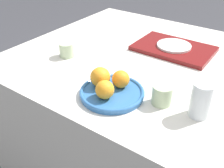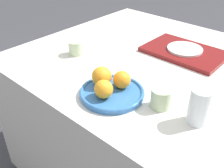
# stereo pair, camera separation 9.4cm
# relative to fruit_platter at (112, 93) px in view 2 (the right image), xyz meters

# --- Properties ---
(table) EXTENTS (1.46, 1.08, 0.71)m
(table) POSITION_rel_fruit_platter_xyz_m (0.07, 0.35, -0.36)
(table) COLOR silver
(table) RESTS_ON ground_plane
(fruit_platter) EXTENTS (0.24, 0.24, 0.02)m
(fruit_platter) POSITION_rel_fruit_platter_xyz_m (0.00, 0.00, 0.00)
(fruit_platter) COLOR #336BAD
(fruit_platter) RESTS_ON table
(orange_0) EXTENTS (0.07, 0.07, 0.07)m
(orange_0) POSITION_rel_fruit_platter_xyz_m (0.01, 0.05, 0.04)
(orange_0) COLOR orange
(orange_0) RESTS_ON fruit_platter
(orange_1) EXTENTS (0.08, 0.08, 0.08)m
(orange_1) POSITION_rel_fruit_platter_xyz_m (-0.06, 0.01, 0.04)
(orange_1) COLOR orange
(orange_1) RESTS_ON fruit_platter
(orange_2) EXTENTS (0.07, 0.07, 0.07)m
(orange_2) POSITION_rel_fruit_platter_xyz_m (0.00, -0.04, 0.04)
(orange_2) COLOR orange
(orange_2) RESTS_ON fruit_platter
(water_glass) EXTENTS (0.07, 0.07, 0.12)m
(water_glass) POSITION_rel_fruit_platter_xyz_m (0.30, 0.07, 0.05)
(water_glass) COLOR silver
(water_glass) RESTS_ON table
(serving_tray) EXTENTS (0.37, 0.25, 0.02)m
(serving_tray) POSITION_rel_fruit_platter_xyz_m (0.02, 0.49, -0.00)
(serving_tray) COLOR maroon
(serving_tray) RESTS_ON table
(side_plate) EXTENTS (0.17, 0.17, 0.01)m
(side_plate) POSITION_rel_fruit_platter_xyz_m (0.02, 0.49, 0.01)
(side_plate) COLOR silver
(side_plate) RESTS_ON serving_tray
(cup_0) EXTENTS (0.07, 0.07, 0.07)m
(cup_0) POSITION_rel_fruit_platter_xyz_m (-0.36, 0.14, 0.02)
(cup_0) COLOR #B7CC9E
(cup_0) RESTS_ON table
(cup_1) EXTENTS (0.07, 0.07, 0.07)m
(cup_1) POSITION_rel_fruit_platter_xyz_m (0.17, 0.06, 0.02)
(cup_1) COLOR #B7CC9E
(cup_1) RESTS_ON table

